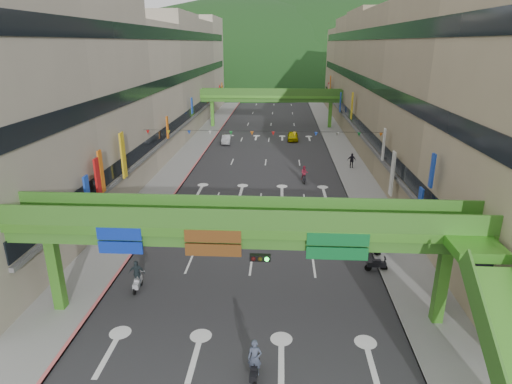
{
  "coord_description": "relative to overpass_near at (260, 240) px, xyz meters",
  "views": [
    {
      "loc": [
        1.96,
        -15.22,
        15.18
      ],
      "look_at": [
        0.0,
        18.0,
        3.5
      ],
      "focal_mm": 30.0,
      "sensor_mm": 36.0,
      "label": 1
    }
  ],
  "objects": [
    {
      "name": "car_yellow",
      "position": [
        2.98,
        48.42,
        -4.48
      ],
      "size": [
        1.78,
        4.3,
        1.46
      ],
      "primitive_type": "imported",
      "rotation": [
        0.0,
        0.0,
        -0.01
      ],
      "color": "#C1B404",
      "rests_on": "ground"
    },
    {
      "name": "road_slab",
      "position": [
        -0.93,
        44.62,
        -5.2
      ],
      "size": [
        18.0,
        140.0,
        0.02
      ],
      "primitive_type": "cube",
      "color": "#28282B",
      "rests_on": "ground"
    },
    {
      "name": "overpass_near",
      "position": [
        0.0,
        0.0,
        0.0
      ],
      "size": [
        28.0,
        12.27,
        7.1
      ],
      "color": "#4C9E2D",
      "rests_on": "ground"
    },
    {
      "name": "curb_right",
      "position": [
        8.17,
        44.62,
        -5.12
      ],
      "size": [
        0.2,
        140.0,
        0.18
      ],
      "primitive_type": "cube",
      "color": "gray",
      "rests_on": "ground"
    },
    {
      "name": "building_row_right",
      "position": [
        18.0,
        44.62,
        4.25
      ],
      "size": [
        12.8,
        95.0,
        19.0
      ],
      "color": "gray",
      "rests_on": "ground"
    },
    {
      "name": "scooter_rider_far",
      "position": [
        -4.89,
        11.44,
        -4.24
      ],
      "size": [
        0.84,
        1.6,
        1.93
      ],
      "color": "maroon",
      "rests_on": "ground"
    },
    {
      "name": "curb_left",
      "position": [
        -10.03,
        44.62,
        -5.12
      ],
      "size": [
        0.2,
        140.0,
        0.18
      ],
      "primitive_type": "cube",
      "color": "#CC5959",
      "rests_on": "ground"
    },
    {
      "name": "hill_right",
      "position": [
        24.07,
        174.62,
        -5.21
      ],
      "size": [
        208.0,
        176.0,
        128.0
      ],
      "primitive_type": "ellipsoid",
      "color": "#1C4419",
      "rests_on": "ground"
    },
    {
      "name": "pedestrian_blue",
      "position": [
        8.87,
        9.05,
        -4.35
      ],
      "size": [
        0.9,
        0.69,
        1.72
      ],
      "primitive_type": "imported",
      "rotation": [
        0.0,
        0.0,
        3.38
      ],
      "color": "#354E62",
      "rests_on": "ground"
    },
    {
      "name": "scooter_rider_near",
      "position": [
        0.01,
        -4.38,
        -4.17
      ],
      "size": [
        0.7,
        1.6,
        2.19
      ],
      "color": "black",
      "rests_on": "ground"
    },
    {
      "name": "pedestrian_red",
      "position": [
        10.97,
        2.62,
        -4.34
      ],
      "size": [
        0.93,
        0.77,
        1.73
      ],
      "primitive_type": "imported",
      "rotation": [
        0.0,
        0.0,
        0.15
      ],
      "color": "maroon",
      "rests_on": "ground"
    },
    {
      "name": "overpass_far",
      "position": [
        -0.93,
        59.62,
        0.2
      ],
      "size": [
        28.0,
        2.2,
        7.1
      ],
      "color": "#4C9E2D",
      "rests_on": "ground"
    },
    {
      "name": "parked_scooter_row",
      "position": [
        7.87,
        10.72,
        -4.68
      ],
      "size": [
        1.6,
        9.35,
        1.08
      ],
      "color": "black",
      "rests_on": "ground"
    },
    {
      "name": "building_row_left",
      "position": [
        -19.86,
        44.62,
        4.25
      ],
      "size": [
        12.8,
        95.0,
        19.0
      ],
      "color": "#9E937F",
      "rests_on": "ground"
    },
    {
      "name": "sidewalk_left",
      "position": [
        -11.93,
        44.62,
        -5.13
      ],
      "size": [
        4.0,
        140.0,
        0.15
      ],
      "primitive_type": "cube",
      "color": "gray",
      "rests_on": "ground"
    },
    {
      "name": "sidewalk_right",
      "position": [
        10.07,
        44.62,
        -5.13
      ],
      "size": [
        4.0,
        140.0,
        0.15
      ],
      "primitive_type": "cube",
      "color": "gray",
      "rests_on": "ground"
    },
    {
      "name": "scooter_rider_left",
      "position": [
        -8.02,
        2.97,
        -4.15
      ],
      "size": [
        1.06,
        1.6,
        2.1
      ],
      "color": "#A2A0A8",
      "rests_on": "ground"
    },
    {
      "name": "bunting_string",
      "position": [
        -0.93,
        24.62,
        0.75
      ],
      "size": [
        26.0,
        0.36,
        0.47
      ],
      "color": "black",
      "rests_on": "ground"
    },
    {
      "name": "scooter_rider_mid",
      "position": [
        3.78,
        26.06,
        -4.17
      ],
      "size": [
        0.82,
        1.6,
        2.01
      ],
      "color": "black",
      "rests_on": "ground"
    },
    {
      "name": "car_silver",
      "position": [
        -7.59,
        45.64,
        -4.55
      ],
      "size": [
        1.59,
        4.03,
        1.31
      ],
      "primitive_type": "imported",
      "rotation": [
        0.0,
        0.0,
        0.05
      ],
      "color": "#A2A3AA",
      "rests_on": "ground"
    },
    {
      "name": "hill_left",
      "position": [
        -15.93,
        154.62,
        -5.21
      ],
      "size": [
        168.0,
        140.0,
        112.0
      ],
      "primitive_type": "ellipsoid",
      "color": "#1C4419",
      "rests_on": "ground"
    },
    {
      "name": "pedestrian_dark",
      "position": [
        10.03,
        32.3,
        -4.28
      ],
      "size": [
        1.1,
        0.47,
        1.86
      ],
      "primitive_type": "imported",
      "rotation": [
        0.0,
        0.0,
        -0.01
      ],
      "color": "black",
      "rests_on": "ground"
    }
  ]
}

